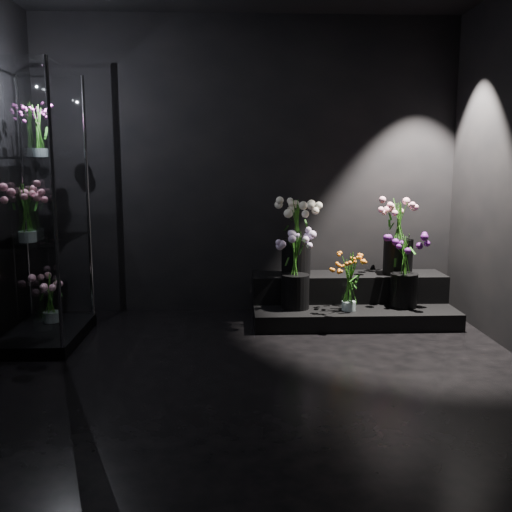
{
  "coord_description": "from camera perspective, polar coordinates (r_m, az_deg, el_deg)",
  "views": [
    {
      "loc": [
        -0.14,
        -3.52,
        1.45
      ],
      "look_at": [
        0.05,
        1.2,
        0.67
      ],
      "focal_mm": 40.0,
      "sensor_mm": 36.0,
      "label": 1
    }
  ],
  "objects": [
    {
      "name": "bouquet_lilac",
      "position": [
        5.08,
        3.98,
        -0.74
      ],
      "size": [
        0.47,
        0.47,
        0.73
      ],
      "rotation": [
        0.0,
        0.0,
        -0.35
      ],
      "color": "black",
      "rests_on": "display_riser"
    },
    {
      "name": "floor",
      "position": [
        3.81,
        -0.03,
        -13.02
      ],
      "size": [
        4.0,
        4.0,
        0.0
      ],
      "primitive_type": "plane",
      "color": "black",
      "rests_on": "ground"
    },
    {
      "name": "bouquet_case_pink",
      "position": [
        4.66,
        -22.01,
        4.15
      ],
      "size": [
        0.4,
        0.4,
        0.44
      ],
      "rotation": [
        0.0,
        0.0,
        -0.37
      ],
      "color": "white",
      "rests_on": "display_case"
    },
    {
      "name": "display_case",
      "position": [
        4.84,
        -20.97,
        4.45
      ],
      "size": [
        0.59,
        0.99,
        2.17
      ],
      "color": "black",
      "rests_on": "floor"
    },
    {
      "name": "bouquet_orange_bells",
      "position": [
        5.07,
        9.32,
        -2.51
      ],
      "size": [
        0.33,
        0.33,
        0.51
      ],
      "rotation": [
        0.0,
        0.0,
        -0.3
      ],
      "color": "white",
      "rests_on": "display_riser"
    },
    {
      "name": "bouquet_pink_roses",
      "position": [
        5.49,
        14.1,
        2.32
      ],
      "size": [
        0.44,
        0.44,
        0.73
      ],
      "rotation": [
        0.0,
        0.0,
        0.36
      ],
      "color": "black",
      "rests_on": "display_riser"
    },
    {
      "name": "wall_front",
      "position": [
        1.53,
        2.95,
        7.38
      ],
      "size": [
        4.0,
        0.0,
        4.0
      ],
      "primitive_type": "plane",
      "rotation": [
        -1.57,
        0.0,
        0.0
      ],
      "color": "black",
      "rests_on": "floor"
    },
    {
      "name": "bouquet_purple",
      "position": [
        5.29,
        14.64,
        -1.07
      ],
      "size": [
        0.42,
        0.42,
        0.67
      ],
      "rotation": [
        0.0,
        0.0,
        -0.38
      ],
      "color": "black",
      "rests_on": "display_riser"
    },
    {
      "name": "bouquet_case_magenta",
      "position": [
        4.95,
        -20.86,
        11.54
      ],
      "size": [
        0.24,
        0.24,
        0.4
      ],
      "rotation": [
        0.0,
        0.0,
        0.29
      ],
      "color": "white",
      "rests_on": "display_case"
    },
    {
      "name": "display_riser",
      "position": [
        5.42,
        9.36,
        -4.43
      ],
      "size": [
        1.81,
        0.81,
        0.4
      ],
      "color": "black",
      "rests_on": "floor"
    },
    {
      "name": "bouquet_cream_roses",
      "position": [
        5.32,
        4.06,
        2.42
      ],
      "size": [
        0.48,
        0.48,
        0.71
      ],
      "rotation": [
        0.0,
        0.0,
        -0.24
      ],
      "color": "black",
      "rests_on": "display_riser"
    },
    {
      "name": "bouquet_case_base_pink",
      "position": [
        5.16,
        -19.82,
        -3.84
      ],
      "size": [
        0.37,
        0.37,
        0.42
      ],
      "rotation": [
        0.0,
        0.0,
        0.28
      ],
      "color": "white",
      "rests_on": "display_case"
    },
    {
      "name": "wall_back",
      "position": [
        5.52,
        -0.86,
        8.86
      ],
      "size": [
        4.0,
        0.0,
        4.0
      ],
      "primitive_type": "plane",
      "rotation": [
        1.57,
        0.0,
        0.0
      ],
      "color": "black",
      "rests_on": "floor"
    }
  ]
}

